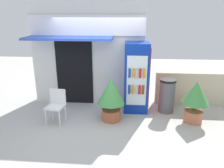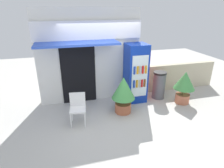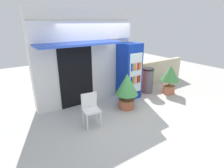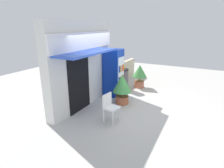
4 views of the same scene
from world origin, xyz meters
name	(u,v)px [view 2 (image 2 of 4)]	position (x,y,z in m)	size (l,w,h in m)	color
ground	(112,118)	(0.00, 0.00, 0.00)	(16.00, 16.00, 0.00)	beige
storefront_building	(89,55)	(-0.37, 1.44, 1.50)	(3.24, 1.13, 2.93)	silver
drink_cooler	(136,73)	(1.06, 0.93, 0.95)	(0.66, 0.72, 1.89)	#0C2D9E
plastic_chair	(78,106)	(-0.91, 0.05, 0.49)	(0.46, 0.45, 0.84)	white
potted_plant_near_shop	(123,92)	(0.42, 0.26, 0.67)	(0.68, 0.68, 1.11)	#AD5B3D
potted_plant_curbside	(184,84)	(2.49, 0.33, 0.66)	(0.66, 0.66, 1.06)	#BC6B4C
trash_bin	(159,85)	(1.90, 0.86, 0.47)	(0.44, 0.44, 0.94)	#595960
stone_boundary_wall	(179,76)	(3.06, 1.45, 0.49)	(2.82, 0.20, 0.97)	beige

